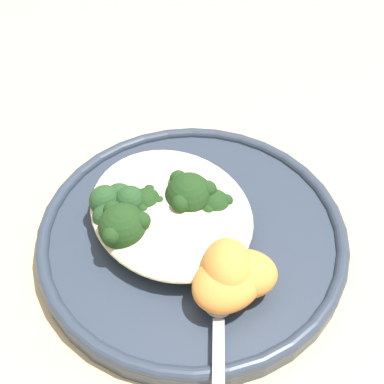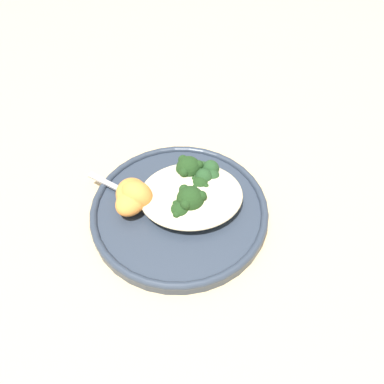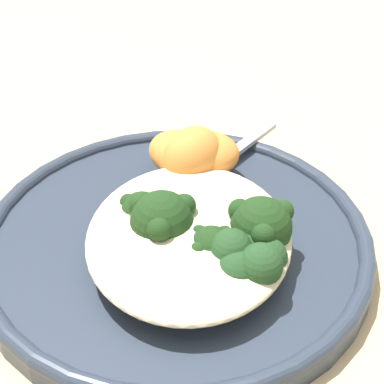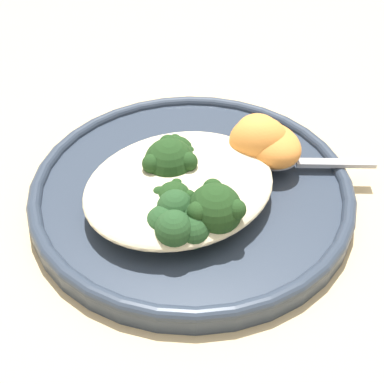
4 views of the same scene
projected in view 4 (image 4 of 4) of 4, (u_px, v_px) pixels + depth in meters
The scene contains 12 objects.
ground_plane at pixel (192, 199), 0.47m from camera, with size 4.00×4.00×0.00m, color #D6B784.
plate at pixel (191, 194), 0.46m from camera, with size 0.28×0.28×0.02m.
quinoa_mound at pixel (180, 185), 0.43m from camera, with size 0.16×0.14×0.02m, color beige.
broccoli_stalk_0 at pixel (185, 160), 0.45m from camera, with size 0.04×0.08×0.03m.
broccoli_stalk_1 at pixel (178, 166), 0.44m from camera, with size 0.08×0.08×0.04m.
broccoli_stalk_2 at pixel (187, 197), 0.42m from camera, with size 0.08×0.03×0.03m.
broccoli_stalk_3 at pixel (217, 207), 0.40m from camera, with size 0.08×0.07×0.04m.
sweet_potato_chunk_0 at pixel (269, 144), 0.46m from camera, with size 0.06×0.05×0.03m, color orange.
sweet_potato_chunk_1 at pixel (256, 134), 0.48m from camera, with size 0.05×0.04×0.03m, color orange.
sweet_potato_chunk_2 at pixel (258, 140), 0.46m from camera, with size 0.05×0.04×0.04m, color orange.
kale_tuft at pixel (180, 222), 0.39m from camera, with size 0.05×0.05×0.03m.
spoon at pixel (286, 161), 0.47m from camera, with size 0.10×0.08×0.01m.
Camera 4 is at (-0.20, -0.28, 0.32)m, focal length 50.00 mm.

